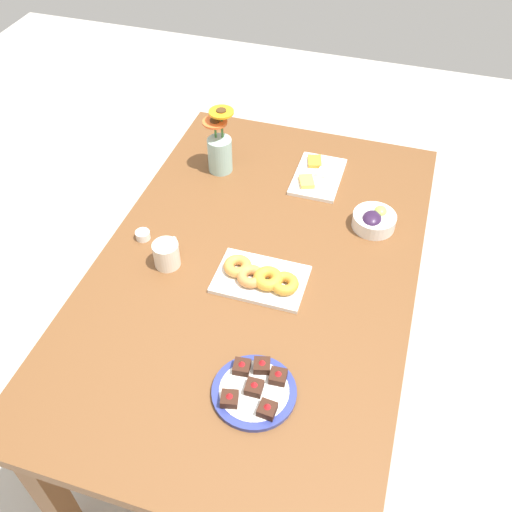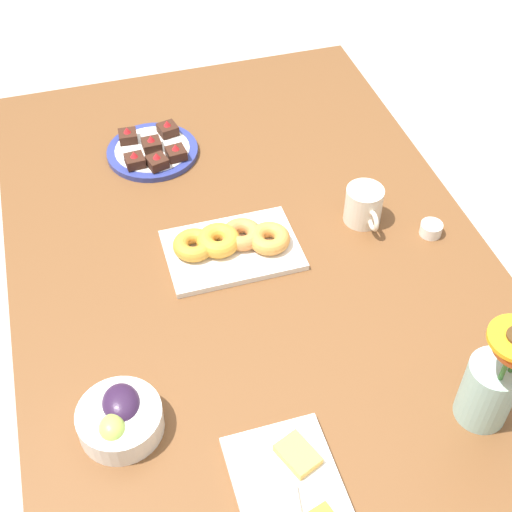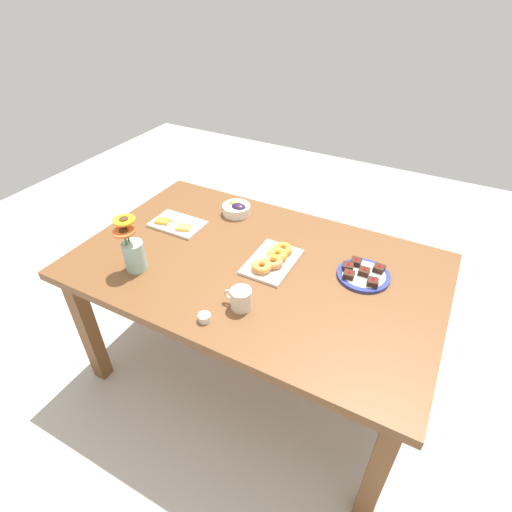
{
  "view_description": "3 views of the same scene",
  "coord_description": "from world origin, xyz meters",
  "px_view_note": "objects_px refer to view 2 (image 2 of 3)",
  "views": [
    {
      "loc": [
        -1.2,
        -0.37,
        2.05
      ],
      "look_at": [
        0.0,
        0.0,
        0.78
      ],
      "focal_mm": 40.0,
      "sensor_mm": 36.0,
      "label": 1
    },
    {
      "loc": [
        0.97,
        -0.29,
        1.83
      ],
      "look_at": [
        0.0,
        0.0,
        0.78
      ],
      "focal_mm": 50.0,
      "sensor_mm": 36.0,
      "label": 2
    },
    {
      "loc": [
        -0.66,
        1.23,
        1.83
      ],
      "look_at": [
        0.0,
        0.0,
        0.78
      ],
      "focal_mm": 28.0,
      "sensor_mm": 36.0,
      "label": 3
    }
  ],
  "objects_px": {
    "grape_bowl": "(120,418)",
    "cheese_platter": "(294,496)",
    "croissant_platter": "(231,244)",
    "flower_vase": "(491,386)",
    "jam_cup_honey": "(431,229)",
    "dessert_plate": "(153,150)",
    "dining_table": "(256,296)",
    "coffee_mug": "(364,205)"
  },
  "relations": [
    {
      "from": "grape_bowl",
      "to": "croissant_platter",
      "type": "distance_m",
      "value": 0.46
    },
    {
      "from": "croissant_platter",
      "to": "dessert_plate",
      "type": "bearing_deg",
      "value": -165.42
    },
    {
      "from": "cheese_platter",
      "to": "croissant_platter",
      "type": "bearing_deg",
      "value": 174.93
    },
    {
      "from": "cheese_platter",
      "to": "flower_vase",
      "type": "bearing_deg",
      "value": 98.86
    },
    {
      "from": "dining_table",
      "to": "croissant_platter",
      "type": "bearing_deg",
      "value": -152.16
    },
    {
      "from": "cheese_platter",
      "to": "croissant_platter",
      "type": "relative_size",
      "value": 0.93
    },
    {
      "from": "cheese_platter",
      "to": "dessert_plate",
      "type": "height_order",
      "value": "dessert_plate"
    },
    {
      "from": "croissant_platter",
      "to": "jam_cup_honey",
      "type": "xyz_separation_m",
      "value": [
        0.07,
        0.43,
        -0.01
      ]
    },
    {
      "from": "dessert_plate",
      "to": "grape_bowl",
      "type": "bearing_deg",
      "value": -14.8
    },
    {
      "from": "croissant_platter",
      "to": "flower_vase",
      "type": "bearing_deg",
      "value": 31.61
    },
    {
      "from": "coffee_mug",
      "to": "croissant_platter",
      "type": "distance_m",
      "value": 0.31
    },
    {
      "from": "croissant_platter",
      "to": "cheese_platter",
      "type": "bearing_deg",
      "value": -5.07
    },
    {
      "from": "coffee_mug",
      "to": "dining_table",
      "type": "bearing_deg",
      "value": -73.89
    },
    {
      "from": "dining_table",
      "to": "flower_vase",
      "type": "height_order",
      "value": "flower_vase"
    },
    {
      "from": "flower_vase",
      "to": "grape_bowl",
      "type": "bearing_deg",
      "value": -104.03
    },
    {
      "from": "grape_bowl",
      "to": "flower_vase",
      "type": "bearing_deg",
      "value": 75.97
    },
    {
      "from": "dining_table",
      "to": "flower_vase",
      "type": "xyz_separation_m",
      "value": [
        0.44,
        0.28,
        0.17
      ]
    },
    {
      "from": "coffee_mug",
      "to": "flower_vase",
      "type": "height_order",
      "value": "flower_vase"
    },
    {
      "from": "cheese_platter",
      "to": "croissant_platter",
      "type": "height_order",
      "value": "croissant_platter"
    },
    {
      "from": "grape_bowl",
      "to": "croissant_platter",
      "type": "xyz_separation_m",
      "value": [
        -0.36,
        0.29,
        -0.01
      ]
    },
    {
      "from": "cheese_platter",
      "to": "flower_vase",
      "type": "xyz_separation_m",
      "value": [
        -0.06,
        0.36,
        0.08
      ]
    },
    {
      "from": "flower_vase",
      "to": "coffee_mug",
      "type": "bearing_deg",
      "value": -179.16
    },
    {
      "from": "dining_table",
      "to": "dessert_plate",
      "type": "distance_m",
      "value": 0.47
    },
    {
      "from": "coffee_mug",
      "to": "dessert_plate",
      "type": "bearing_deg",
      "value": -132.16
    },
    {
      "from": "coffee_mug",
      "to": "dessert_plate",
      "type": "xyz_separation_m",
      "value": [
        -0.36,
        -0.4,
        -0.03
      ]
    },
    {
      "from": "dining_table",
      "to": "dessert_plate",
      "type": "relative_size",
      "value": 7.18
    },
    {
      "from": "coffee_mug",
      "to": "flower_vase",
      "type": "bearing_deg",
      "value": 0.84
    },
    {
      "from": "grape_bowl",
      "to": "flower_vase",
      "type": "height_order",
      "value": "flower_vase"
    },
    {
      "from": "croissant_platter",
      "to": "coffee_mug",
      "type": "bearing_deg",
      "value": 92.14
    },
    {
      "from": "grape_bowl",
      "to": "cheese_platter",
      "type": "xyz_separation_m",
      "value": [
        0.21,
        0.24,
        -0.02
      ]
    },
    {
      "from": "dessert_plate",
      "to": "flower_vase",
      "type": "xyz_separation_m",
      "value": [
        0.88,
        0.41,
        0.07
      ]
    },
    {
      "from": "grape_bowl",
      "to": "jam_cup_honey",
      "type": "bearing_deg",
      "value": 111.48
    },
    {
      "from": "croissant_platter",
      "to": "jam_cup_honey",
      "type": "relative_size",
      "value": 5.83
    },
    {
      "from": "cheese_platter",
      "to": "croissant_platter",
      "type": "distance_m",
      "value": 0.57
    },
    {
      "from": "grape_bowl",
      "to": "jam_cup_honey",
      "type": "distance_m",
      "value": 0.78
    },
    {
      "from": "grape_bowl",
      "to": "flower_vase",
      "type": "distance_m",
      "value": 0.62
    },
    {
      "from": "croissant_platter",
      "to": "dessert_plate",
      "type": "height_order",
      "value": "dessert_plate"
    },
    {
      "from": "cheese_platter",
      "to": "jam_cup_honey",
      "type": "xyz_separation_m",
      "value": [
        -0.49,
        0.48,
        0.01
      ]
    },
    {
      "from": "grape_bowl",
      "to": "cheese_platter",
      "type": "relative_size",
      "value": 0.56
    },
    {
      "from": "croissant_platter",
      "to": "flower_vase",
      "type": "relative_size",
      "value": 1.13
    },
    {
      "from": "jam_cup_honey",
      "to": "dessert_plate",
      "type": "xyz_separation_m",
      "value": [
        -0.45,
        -0.53,
        -0.0
      ]
    },
    {
      "from": "flower_vase",
      "to": "jam_cup_honey",
      "type": "bearing_deg",
      "value": 164.78
    }
  ]
}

